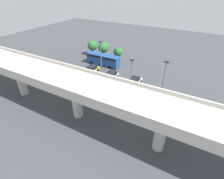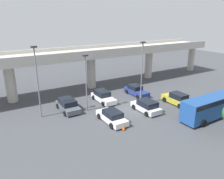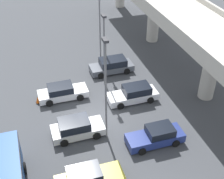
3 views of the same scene
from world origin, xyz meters
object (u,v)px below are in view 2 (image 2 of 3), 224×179
object	(u,v)px
parked_car_3	(146,106)
parked_car_4	(136,91)
parked_car_1	(112,117)
shuttle_bus	(211,106)
traffic_cone	(124,127)
lamp_post_mid_lot	(86,79)
parked_car_0	(68,105)
lamp_post_near_aisle	(142,69)
parked_car_2	(103,97)
parked_car_5	(177,99)
lamp_post_by_overpass	(37,78)

from	to	relation	value
parked_car_3	parked_car_4	bearing A→B (deg)	-25.54
parked_car_1	shuttle_bus	size ratio (longest dim) A/B	0.55
shuttle_bus	traffic_cone	xyz separation A→B (m)	(-10.91, 3.05, -1.33)
parked_car_1	parked_car_3	xyz separation A→B (m)	(5.51, 0.22, 0.06)
traffic_cone	shuttle_bus	bearing A→B (deg)	-15.60
parked_car_3	lamp_post_mid_lot	size ratio (longest dim) A/B	0.58
parked_car_0	lamp_post_near_aisle	bearing A→B (deg)	69.89
parked_car_1	parked_car_2	size ratio (longest dim) A/B	0.98
lamp_post_near_aisle	lamp_post_mid_lot	bearing A→B (deg)	164.57
parked_car_4	shuttle_bus	xyz separation A→B (m)	(2.63, -11.59, 0.95)
lamp_post_mid_lot	lamp_post_near_aisle	bearing A→B (deg)	-15.43
parked_car_0	parked_car_1	world-z (taller)	parked_car_0
parked_car_5	lamp_post_by_overpass	xyz separation A→B (m)	(-17.83, 5.93, 4.36)
parked_car_0	parked_car_3	distance (m)	10.55
parked_car_2	parked_car_3	bearing A→B (deg)	26.41
parked_car_2	parked_car_4	distance (m)	5.95
lamp_post_mid_lot	parked_car_5	bearing A→B (deg)	-21.47
parked_car_1	parked_car_4	world-z (taller)	parked_car_4
lamp_post_by_overpass	lamp_post_mid_lot	bearing A→B (deg)	-11.62
parked_car_3	traffic_cone	xyz separation A→B (m)	(-5.44, -2.61, -0.43)
lamp_post_mid_lot	parked_car_2	bearing A→B (deg)	28.06
lamp_post_near_aisle	lamp_post_mid_lot	xyz separation A→B (m)	(-7.47, 2.06, -0.71)
lamp_post_mid_lot	parked_car_3	bearing A→B (deg)	-33.56
parked_car_3	lamp_post_near_aisle	distance (m)	5.06
parked_car_3	lamp_post_by_overpass	distance (m)	14.31
parked_car_0	parked_car_2	size ratio (longest dim) A/B	0.97
parked_car_2	lamp_post_near_aisle	xyz separation A→B (m)	(3.97, -3.93, 4.43)
parked_car_2	parked_car_4	xyz separation A→B (m)	(5.94, -0.32, -0.03)
parked_car_2	lamp_post_by_overpass	bearing A→B (deg)	-85.85
parked_car_2	lamp_post_mid_lot	size ratio (longest dim) A/B	0.64
parked_car_1	shuttle_bus	world-z (taller)	shuttle_bus
parked_car_0	lamp_post_near_aisle	distance (m)	11.18
parked_car_1	parked_car_4	distance (m)	10.37
lamp_post_near_aisle	lamp_post_mid_lot	size ratio (longest dim) A/B	1.18
lamp_post_near_aisle	parked_car_2	bearing A→B (deg)	135.26
lamp_post_by_overpass	traffic_cone	size ratio (longest dim) A/B	12.70
parked_car_1	parked_car_0	bearing A→B (deg)	28.28
parked_car_2	lamp_post_near_aisle	world-z (taller)	lamp_post_near_aisle
shuttle_bus	lamp_post_near_aisle	bearing A→B (deg)	-60.02
parked_car_2	parked_car_5	size ratio (longest dim) A/B	1.02
parked_car_1	parked_car_2	world-z (taller)	parked_car_2
shuttle_bus	lamp_post_mid_lot	bearing A→B (deg)	-39.75
parked_car_5	shuttle_bus	size ratio (longest dim) A/B	0.55
parked_car_5	parked_car_2	bearing A→B (deg)	52.24
parked_car_3	parked_car_5	world-z (taller)	parked_car_5
parked_car_3	lamp_post_mid_lot	xyz separation A→B (m)	(-6.61, 4.39, 3.70)
parked_car_2	lamp_post_by_overpass	xyz separation A→B (m)	(-9.31, -0.67, 4.41)
parked_car_4	traffic_cone	xyz separation A→B (m)	(-8.28, -8.54, -0.38)
parked_car_1	lamp_post_mid_lot	world-z (taller)	lamp_post_mid_lot
parked_car_3	parked_car_2	bearing A→B (deg)	26.41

